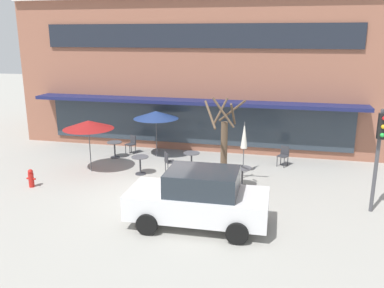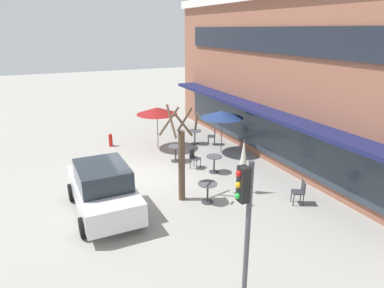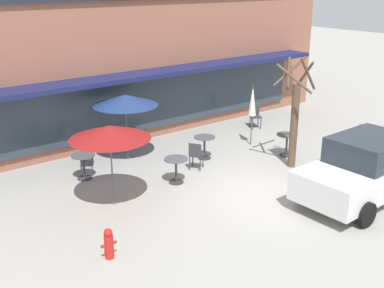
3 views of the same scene
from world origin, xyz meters
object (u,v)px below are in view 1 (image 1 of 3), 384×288
at_px(patio_umbrella_cream_folded, 244,136).
at_px(patio_umbrella_corner_open, 88,125).
at_px(fire_hydrant, 31,178).
at_px(cafe_table_streetside, 140,162).
at_px(cafe_chair_2, 132,143).
at_px(cafe_table_near_wall, 115,147).
at_px(cafe_table_by_tree, 192,158).
at_px(traffic_light_pole, 379,145).
at_px(patio_umbrella_green_folded, 156,115).
at_px(cafe_table_mid_patio, 242,174).
at_px(street_tree, 224,149).
at_px(parked_sedan, 199,198).
at_px(cafe_chair_1, 169,161).
at_px(cafe_chair_0, 284,154).

height_order(patio_umbrella_cream_folded, patio_umbrella_corner_open, same).
height_order(patio_umbrella_corner_open, fire_hydrant, patio_umbrella_corner_open).
distance_m(cafe_table_streetside, cafe_chair_2, 3.15).
height_order(cafe_table_streetside, patio_umbrella_cream_folded, patio_umbrella_cream_folded).
height_order(cafe_table_near_wall, patio_umbrella_cream_folded, patio_umbrella_cream_folded).
height_order(cafe_table_by_tree, traffic_light_pole, traffic_light_pole).
xyz_separation_m(patio_umbrella_green_folded, patio_umbrella_cream_folded, (4.26, -1.46, -0.39)).
bearing_deg(cafe_table_near_wall, cafe_table_mid_patio, -21.02).
bearing_deg(fire_hydrant, street_tree, 8.93).
bearing_deg(cafe_chair_2, traffic_light_pole, -24.37).
relative_size(cafe_table_by_tree, parked_sedan, 0.18).
xyz_separation_m(cafe_table_by_tree, cafe_chair_2, (-3.42, 1.74, 0.01)).
bearing_deg(parked_sedan, patio_umbrella_green_folded, 118.07).
xyz_separation_m(cafe_table_near_wall, cafe_chair_2, (0.51, 0.85, 0.01)).
relative_size(cafe_table_mid_patio, patio_umbrella_green_folded, 0.35).
xyz_separation_m(parked_sedan, traffic_light_pole, (5.29, 2.20, 1.42)).
distance_m(cafe_table_by_tree, traffic_light_pole, 7.52).
bearing_deg(street_tree, patio_umbrella_green_folded, 135.13).
bearing_deg(cafe_chair_2, fire_hydrant, -111.61).
height_order(traffic_light_pole, fire_hydrant, traffic_light_pole).
xyz_separation_m(patio_umbrella_green_folded, traffic_light_pole, (8.78, -4.36, 0.27)).
bearing_deg(patio_umbrella_cream_folded, cafe_table_mid_patio, -85.02).
bearing_deg(patio_umbrella_green_folded, patio_umbrella_cream_folded, -18.89).
distance_m(patio_umbrella_cream_folded, parked_sedan, 5.21).
xyz_separation_m(cafe_table_mid_patio, patio_umbrella_green_folded, (-4.40, 3.02, 1.51)).
distance_m(patio_umbrella_green_folded, patio_umbrella_corner_open, 3.37).
bearing_deg(cafe_table_by_tree, cafe_chair_1, -144.73).
xyz_separation_m(traffic_light_pole, fire_hydrant, (-12.18, -0.54, -1.94)).
bearing_deg(traffic_light_pole, cafe_table_near_wall, 160.61).
bearing_deg(cafe_table_near_wall, traffic_light_pole, -19.39).
relative_size(cafe_table_mid_patio, cafe_chair_1, 0.85).
relative_size(cafe_table_near_wall, patio_umbrella_green_folded, 0.35).
bearing_deg(cafe_table_streetside, patio_umbrella_cream_folded, 14.66).
relative_size(cafe_table_near_wall, parked_sedan, 0.18).
bearing_deg(street_tree, cafe_table_streetside, 161.49).
distance_m(cafe_table_mid_patio, cafe_chair_0, 3.31).
height_order(cafe_table_mid_patio, patio_umbrella_cream_folded, patio_umbrella_cream_folded).
relative_size(cafe_chair_2, street_tree, 0.25).
bearing_deg(patio_umbrella_corner_open, fire_hydrant, -121.40).
bearing_deg(traffic_light_pole, street_tree, 173.32).
distance_m(cafe_table_near_wall, cafe_chair_1, 3.43).
bearing_deg(fire_hydrant, cafe_table_mid_patio, 13.58).
xyz_separation_m(patio_umbrella_cream_folded, fire_hydrant, (-7.66, -3.44, -1.27)).
bearing_deg(cafe_chair_0, cafe_table_streetside, -156.59).
bearing_deg(cafe_table_near_wall, patio_umbrella_corner_open, -94.66).
bearing_deg(cafe_table_by_tree, cafe_table_near_wall, 167.18).
relative_size(patio_umbrella_cream_folded, parked_sedan, 0.52).
relative_size(patio_umbrella_green_folded, street_tree, 0.62).
bearing_deg(patio_umbrella_cream_folded, cafe_chair_2, 163.18).
bearing_deg(cafe_chair_1, cafe_chair_0, 23.66).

